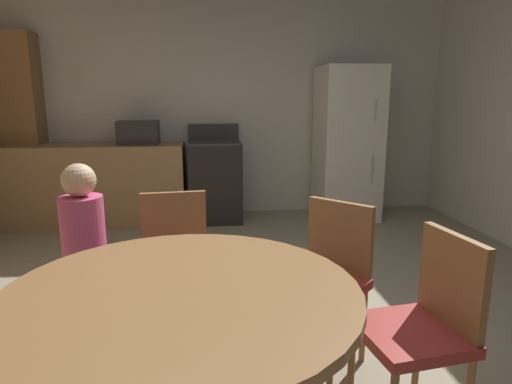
{
  "coord_description": "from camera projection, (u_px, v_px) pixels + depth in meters",
  "views": [
    {
      "loc": [
        -0.24,
        -2.29,
        1.41
      ],
      "look_at": [
        0.1,
        0.71,
        0.76
      ],
      "focal_mm": 30.77,
      "sensor_mm": 36.0,
      "label": 1
    }
  ],
  "objects": [
    {
      "name": "kitchen_counter",
      "position": [
        95.0,
        184.0,
        4.94
      ],
      "size": [
        2.01,
        0.6,
        0.9
      ],
      "primitive_type": "cube",
      "color": "#9E754C",
      "rests_on": "ground"
    },
    {
      "name": "person_child",
      "position": [
        86.0,
        260.0,
        2.29
      ],
      "size": [
        0.31,
        0.31,
        1.09
      ],
      "rotation": [
        0.0,
        0.0,
        5.3
      ],
      "color": "#3D4C84",
      "rests_on": "ground"
    },
    {
      "name": "chair_north",
      "position": [
        176.0,
        258.0,
        2.53
      ],
      "size": [
        0.44,
        0.44,
        0.87
      ],
      "rotation": [
        0.0,
        0.0,
        4.81
      ],
      "color": "olive",
      "rests_on": "ground"
    },
    {
      "name": "oven_range",
      "position": [
        215.0,
        180.0,
        5.09
      ],
      "size": [
        0.6,
        0.6,
        1.1
      ],
      "color": "black",
      "rests_on": "ground"
    },
    {
      "name": "microwave",
      "position": [
        138.0,
        132.0,
        4.88
      ],
      "size": [
        0.44,
        0.32,
        0.26
      ],
      "primitive_type": "cube",
      "color": "#2D2B28",
      "rests_on": "kitchen_counter"
    },
    {
      "name": "chair_east",
      "position": [
        425.0,
        321.0,
        1.83
      ],
      "size": [
        0.45,
        0.45,
        0.87
      ],
      "rotation": [
        0.0,
        0.0,
        3.28
      ],
      "color": "olive",
      "rests_on": "ground"
    },
    {
      "name": "dining_table",
      "position": [
        183.0,
        329.0,
        1.56
      ],
      "size": [
        1.26,
        1.26,
        0.76
      ],
      "color": "olive",
      "rests_on": "ground"
    },
    {
      "name": "pantry_column",
      "position": [
        22.0,
        130.0,
        4.9
      ],
      "size": [
        0.44,
        0.36,
        2.1
      ],
      "primitive_type": "cube",
      "color": "olive",
      "rests_on": "ground"
    },
    {
      "name": "wall_back",
      "position": [
        225.0,
        102.0,
        5.31
      ],
      "size": [
        5.62,
        0.12,
        2.7
      ],
      "primitive_type": "cube",
      "color": "beige",
      "rests_on": "ground"
    },
    {
      "name": "ground_plane",
      "position": [
        253.0,
        345.0,
        2.55
      ],
      "size": [
        14.0,
        14.0,
        0.0
      ],
      "primitive_type": "plane",
      "color": "gray"
    },
    {
      "name": "chair_northeast",
      "position": [
        328.0,
        273.0,
        2.33
      ],
      "size": [
        0.57,
        0.57,
        0.87
      ],
      "rotation": [
        0.0,
        0.0,
        3.9
      ],
      "color": "olive",
      "rests_on": "ground"
    },
    {
      "name": "refrigerator",
      "position": [
        347.0,
        144.0,
        5.12
      ],
      "size": [
        0.68,
        0.68,
        1.76
      ],
      "color": "silver",
      "rests_on": "ground"
    }
  ]
}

